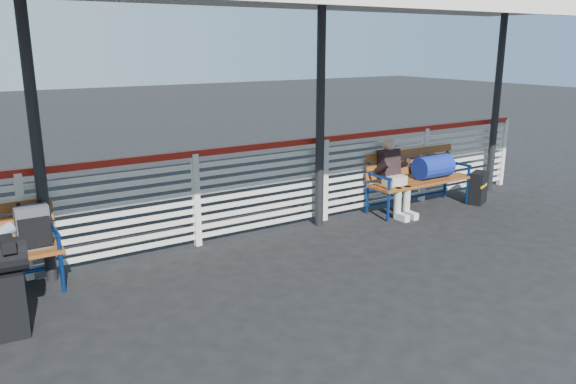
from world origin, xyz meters
TOP-DOWN VIEW (x-y plane):
  - ground at (0.00, 0.00)m, footprint 60.00×60.00m
  - fence at (0.00, 1.90)m, footprint 12.08×0.08m
  - bench_right at (3.73, 1.59)m, footprint 1.80×0.56m
  - companion_person at (3.04, 1.57)m, footprint 0.32×0.66m
  - suitcase_side at (4.64, 1.29)m, footprint 0.42×0.36m

SIDE VIEW (x-z plane):
  - ground at x=0.00m, z-range 0.00..0.00m
  - suitcase_side at x=4.64m, z-range 0.00..0.52m
  - companion_person at x=3.04m, z-range 0.02..1.17m
  - bench_right at x=3.73m, z-range 0.14..1.06m
  - fence at x=0.00m, z-range 0.04..1.28m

